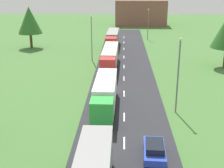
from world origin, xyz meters
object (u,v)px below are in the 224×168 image
(truck_second, at_px, (105,94))
(lamppost_third, at_px, (92,36))
(tree_pine, at_px, (29,20))
(car_third, at_px, (154,150))
(lamppost_fourth, at_px, (148,23))
(lamppost_second, at_px, (178,72))
(truck_fourth, at_px, (113,39))
(distant_building, at_px, (141,13))
(truck_third, at_px, (110,57))

(truck_second, xyz_separation_m, lamppost_third, (-3.94, 24.32, 2.76))
(truck_second, distance_m, tree_pine, 40.40)
(car_third, height_order, lamppost_fourth, lamppost_fourth)
(car_third, xyz_separation_m, lamppost_second, (3.53, 10.25, 4.15))
(tree_pine, bearing_deg, lamppost_third, -36.07)
(lamppost_fourth, bearing_deg, lamppost_second, -90.09)
(lamppost_second, bearing_deg, lamppost_fourth, 89.91)
(truck_second, height_order, truck_fourth, truck_fourth)
(lamppost_fourth, relative_size, distant_building, 0.46)
(truck_third, height_order, truck_fourth, truck_fourth)
(truck_fourth, distance_m, lamppost_second, 37.56)
(truck_fourth, bearing_deg, tree_pine, -178.17)
(lamppost_third, bearing_deg, truck_second, -80.80)
(lamppost_third, distance_m, lamppost_fourth, 25.79)
(truck_fourth, bearing_deg, lamppost_fourth, 50.77)
(car_third, bearing_deg, lamppost_second, 71.02)
(truck_third, height_order, distant_building, distant_building)
(lamppost_third, relative_size, lamppost_fourth, 1.10)
(lamppost_third, xyz_separation_m, lamppost_fourth, (12.54, 22.53, -0.41))
(lamppost_second, xyz_separation_m, lamppost_third, (-12.46, 24.76, -0.14))
(truck_second, distance_m, truck_third, 18.38)
(lamppost_second, xyz_separation_m, lamppost_fourth, (0.07, 47.29, -0.55))
(truck_fourth, xyz_separation_m, distant_building, (8.37, 37.86, 2.06))
(truck_second, relative_size, truck_third, 0.83)
(car_third, distance_m, lamppost_third, 36.36)
(truck_fourth, xyz_separation_m, lamppost_fourth, (8.90, 10.90, 2.29))
(truck_fourth, height_order, lamppost_fourth, lamppost_fourth)
(lamppost_third, height_order, distant_building, lamppost_third)
(truck_fourth, bearing_deg, lamppost_third, -107.37)
(lamppost_second, height_order, tree_pine, tree_pine)
(truck_fourth, relative_size, lamppost_second, 1.49)
(truck_third, xyz_separation_m, lamppost_third, (-3.77, 5.93, 2.76))
(lamppost_fourth, bearing_deg, lamppost_third, -119.09)
(lamppost_second, bearing_deg, distant_building, 90.35)
(truck_fourth, distance_m, car_third, 46.96)
(lamppost_third, xyz_separation_m, distant_building, (12.01, 49.49, -0.65))
(lamppost_fourth, xyz_separation_m, tree_pine, (-27.68, -11.50, 1.91))
(lamppost_fourth, distance_m, tree_pine, 30.04)
(truck_second, xyz_separation_m, truck_fourth, (-0.30, 35.95, 0.05))
(lamppost_second, bearing_deg, tree_pine, 127.64)
(distant_building, bearing_deg, car_third, -92.08)
(car_third, height_order, lamppost_second, lamppost_second)
(distant_building, bearing_deg, truck_second, -96.24)
(truck_second, bearing_deg, lamppost_second, -3.00)
(lamppost_fourth, height_order, distant_building, distant_building)
(lamppost_second, height_order, lamppost_fourth, lamppost_second)
(truck_third, xyz_separation_m, lamppost_second, (8.69, -18.83, 2.90))
(tree_pine, bearing_deg, lamppost_second, -52.36)
(lamppost_second, relative_size, lamppost_fourth, 1.14)
(truck_second, height_order, lamppost_third, lamppost_third)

